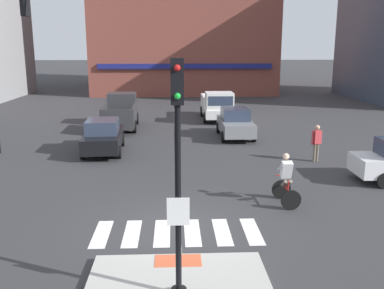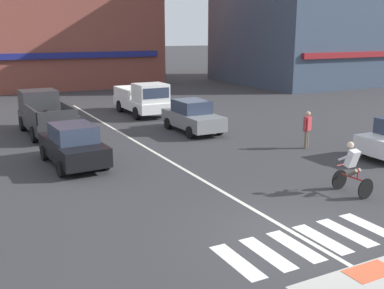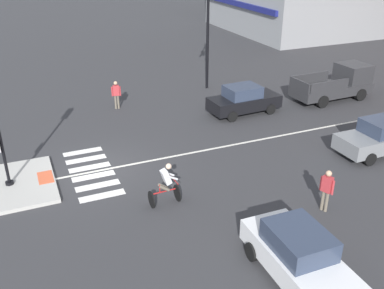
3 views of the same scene
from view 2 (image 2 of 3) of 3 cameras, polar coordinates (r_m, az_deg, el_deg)
ground_plane at (r=12.15m, az=13.07°, el=-11.07°), size 300.00×300.00×0.00m
tactile_pad_front at (r=10.65m, az=21.32°, el=-14.49°), size 1.10×0.60×0.01m
crosswalk_stripe_a at (r=10.71m, az=5.61°, el=-14.29°), size 0.44×1.80×0.01m
crosswalk_stripe_b at (r=11.15m, az=9.34°, el=-13.23°), size 0.44×1.80×0.01m
crosswalk_stripe_c at (r=11.63m, az=12.73°, el=-12.20°), size 0.44×1.80×0.01m
crosswalk_stripe_d at (r=12.15m, az=15.83°, el=-11.23°), size 0.44×1.80×0.01m
crosswalk_stripe_e at (r=12.70m, az=18.65°, el=-10.31°), size 0.44×1.80×0.01m
crosswalk_stripe_f at (r=13.28m, az=21.21°, el=-9.44°), size 0.44×1.80×0.01m
lane_centre_line at (r=20.33m, az=-5.35°, el=-0.58°), size 0.14×28.00×0.01m
building_corner_right at (r=49.64m, az=14.79°, el=16.14°), size 16.56×14.87×14.81m
car_black_westbound_far at (r=18.21m, az=-14.58°, el=-0.06°), size 2.01×4.18×1.64m
car_grey_eastbound_far at (r=23.65m, az=0.06°, el=3.52°), size 1.86×4.11×1.64m
pickup_truck_charcoal_westbound_distant at (r=24.55m, az=-17.94°, el=3.63°), size 2.19×5.16×2.08m
pickup_truck_white_eastbound_distant at (r=28.49m, az=-6.04°, el=5.55°), size 2.08×5.11×2.08m
cyclist at (r=15.38m, az=19.28°, el=-2.69°), size 0.71×1.12×1.68m
pedestrian_waiting_far_side at (r=20.81m, az=14.16°, el=2.16°), size 0.52×0.34×1.67m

